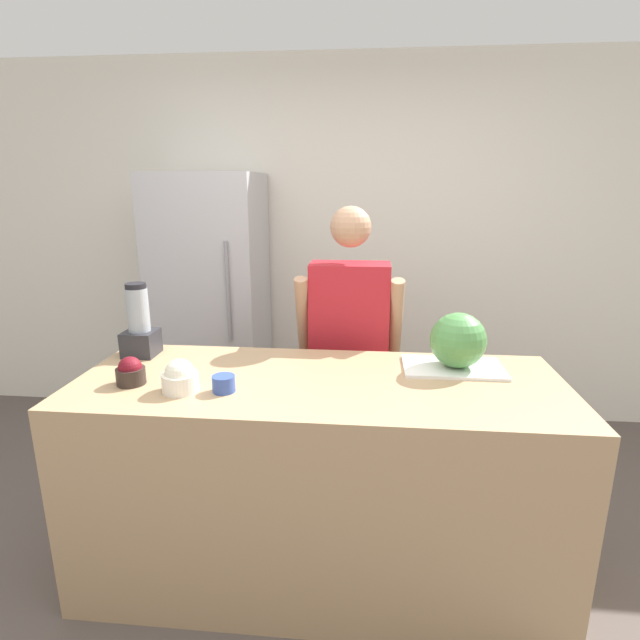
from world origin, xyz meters
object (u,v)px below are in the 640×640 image
(watermelon, at_px, (458,340))
(bowl_small_blue, at_px, (224,384))
(bowl_cherries, at_px, (131,372))
(person, at_px, (349,355))
(refrigerator, at_px, (212,307))
(bowl_cream, at_px, (180,378))
(blender, at_px, (140,327))

(watermelon, distance_m, bowl_small_blue, 1.02)
(watermelon, relative_size, bowl_cherries, 2.08)
(person, xyz_separation_m, watermelon, (0.49, -0.46, 0.24))
(refrigerator, height_order, bowl_cream, refrigerator)
(bowl_small_blue, bearing_deg, refrigerator, 109.06)
(refrigerator, bearing_deg, bowl_cherries, -85.20)
(bowl_cherries, relative_size, blender, 0.33)
(refrigerator, distance_m, bowl_small_blue, 1.61)
(person, relative_size, watermelon, 6.67)
(bowl_cherries, height_order, bowl_small_blue, bowl_cherries)
(person, xyz_separation_m, bowl_cream, (-0.63, -0.81, 0.16))
(bowl_small_blue, bearing_deg, bowl_cream, -175.53)
(blender, bearing_deg, refrigerator, 90.39)
(watermelon, distance_m, blender, 1.48)
(person, relative_size, blender, 4.64)
(watermelon, height_order, bowl_small_blue, watermelon)
(refrigerator, relative_size, bowl_small_blue, 19.92)
(refrigerator, height_order, blender, refrigerator)
(refrigerator, xyz_separation_m, blender, (0.01, -1.13, 0.17))
(person, bearing_deg, bowl_cherries, -138.68)
(refrigerator, height_order, bowl_small_blue, refrigerator)
(refrigerator, bearing_deg, blender, -89.61)
(refrigerator, height_order, watermelon, refrigerator)
(bowl_cream, distance_m, blender, 0.54)
(refrigerator, bearing_deg, bowl_small_blue, -70.94)
(bowl_small_blue, distance_m, blender, 0.66)
(bowl_cherries, bearing_deg, watermelon, 12.36)
(refrigerator, xyz_separation_m, bowl_cherries, (0.12, -1.48, 0.08))
(bowl_cherries, bearing_deg, person, 41.32)
(watermelon, bearing_deg, person, 136.88)
(watermelon, height_order, blender, blender)
(refrigerator, relative_size, person, 1.11)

